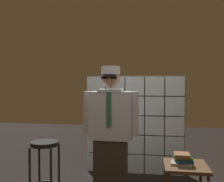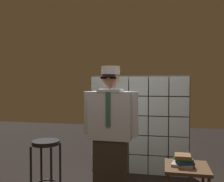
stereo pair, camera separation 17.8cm
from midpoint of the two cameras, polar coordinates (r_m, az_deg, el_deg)
The scene contains 5 objects.
glass_block_wall at distance 4.28m, azimuth 3.90°, elevation -7.55°, with size 1.63×0.10×1.63m.
standing_person at distance 3.12m, azimuth -1.96°, elevation -9.48°, with size 0.68×0.29×1.70m.
bar_stool at distance 3.37m, azimuth -16.31°, elevation -14.07°, with size 0.34×0.34×0.78m.
side_table at distance 3.36m, azimuth 14.63°, elevation -16.68°, with size 0.52×0.52×0.50m.
book_stack at distance 3.30m, azimuth 13.93°, elevation -14.59°, with size 0.28×0.23×0.14m.
Camera 1 is at (0.25, -2.73, 1.50)m, focal length 40.92 mm.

